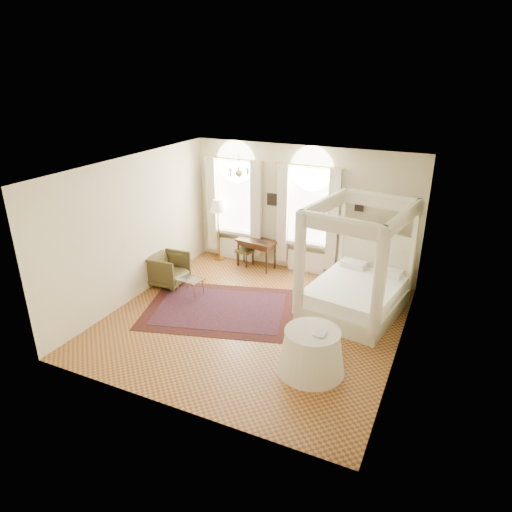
{
  "coord_description": "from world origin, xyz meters",
  "views": [
    {
      "loc": [
        3.67,
        -7.73,
        5.06
      ],
      "look_at": [
        -0.11,
        0.4,
        1.33
      ],
      "focal_mm": 32.0,
      "sensor_mm": 36.0,
      "label": 1
    }
  ],
  "objects": [
    {
      "name": "oriental_rug",
      "position": [
        -0.88,
        0.14,
        0.01
      ],
      "size": [
        3.86,
        3.22,
        0.01
      ],
      "color": "#421710",
      "rests_on": "ground"
    },
    {
      "name": "canopy_bed",
      "position": [
        1.87,
        1.27,
        0.57
      ],
      "size": [
        2.21,
        2.56,
        2.49
      ],
      "color": "beige",
      "rests_on": "ground"
    },
    {
      "name": "writing_desk",
      "position": [
        -1.13,
        2.61,
        0.67
      ],
      "size": [
        1.12,
        0.71,
        0.78
      ],
      "color": "#311D0D",
      "rests_on": "ground"
    },
    {
      "name": "stool",
      "position": [
        -1.47,
        2.6,
        0.39
      ],
      "size": [
        0.48,
        0.48,
        0.47
      ],
      "color": "#4B3D20",
      "rests_on": "ground"
    },
    {
      "name": "wall_pictures",
      "position": [
        0.09,
        2.97,
        1.89
      ],
      "size": [
        2.54,
        0.03,
        0.39
      ],
      "color": "black",
      "rests_on": "room_walls"
    },
    {
      "name": "side_table",
      "position": [
        1.7,
        -1.15,
        0.41
      ],
      "size": [
        1.21,
        1.21,
        0.82
      ],
      "color": "silver",
      "rests_on": "ground"
    },
    {
      "name": "window_right",
      "position": [
        0.2,
        2.87,
        1.49
      ],
      "size": [
        1.62,
        0.27,
        3.29
      ],
      "color": "white",
      "rests_on": "room_walls"
    },
    {
      "name": "floor_lamp",
      "position": [
        -2.33,
        2.7,
        1.48
      ],
      "size": [
        0.45,
        0.45,
        1.74
      ],
      "color": "#B9903D",
      "rests_on": "ground"
    },
    {
      "name": "window_left",
      "position": [
        -1.9,
        2.87,
        1.49
      ],
      "size": [
        1.62,
        0.27,
        3.29
      ],
      "color": "white",
      "rests_on": "room_walls"
    },
    {
      "name": "book",
      "position": [
        1.74,
        -1.19,
        0.84
      ],
      "size": [
        0.2,
        0.27,
        0.02
      ],
      "primitive_type": "imported",
      "rotation": [
        0.0,
        0.0,
        -0.03
      ],
      "color": "black",
      "rests_on": "side_table"
    },
    {
      "name": "room_walls",
      "position": [
        0.0,
        0.0,
        1.98
      ],
      "size": [
        6.0,
        6.0,
        6.0
      ],
      "color": "beige",
      "rests_on": "ground"
    },
    {
      "name": "nightstand",
      "position": [
        2.43,
        2.7,
        0.33
      ],
      "size": [
        0.57,
        0.54,
        0.66
      ],
      "primitive_type": "cube",
      "rotation": [
        0.0,
        0.0,
        -0.32
      ],
      "color": "#311D0D",
      "rests_on": "ground"
    },
    {
      "name": "coffee_table",
      "position": [
        -1.88,
        0.48,
        0.36
      ],
      "size": [
        0.63,
        0.48,
        0.4
      ],
      "color": "silver",
      "rests_on": "ground"
    },
    {
      "name": "laptop",
      "position": [
        -0.88,
        2.56,
        0.8
      ],
      "size": [
        0.34,
        0.29,
        0.02
      ],
      "primitive_type": "imported",
      "rotation": [
        0.0,
        0.0,
        2.74
      ],
      "color": "black",
      "rests_on": "writing_desk"
    },
    {
      "name": "chandelier",
      "position": [
        -0.9,
        1.2,
        2.91
      ],
      "size": [
        0.51,
        0.45,
        0.5
      ],
      "color": "#B9903D",
      "rests_on": "room_walls"
    },
    {
      "name": "ground",
      "position": [
        0.0,
        0.0,
        0.0
      ],
      "size": [
        6.0,
        6.0,
        0.0
      ],
      "primitive_type": "plane",
      "color": "#A1622F",
      "rests_on": "ground"
    },
    {
      "name": "armchair",
      "position": [
        -2.7,
        0.73,
        0.4
      ],
      "size": [
        0.93,
        0.91,
        0.81
      ],
      "primitive_type": "imported",
      "rotation": [
        0.0,
        0.0,
        1.62
      ],
      "color": "#443B1D",
      "rests_on": "ground"
    },
    {
      "name": "nightstand_lamp",
      "position": [
        2.53,
        2.68,
        0.95
      ],
      "size": [
        0.31,
        0.31,
        0.45
      ],
      "color": "#B9903D",
      "rests_on": "nightstand"
    }
  ]
}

